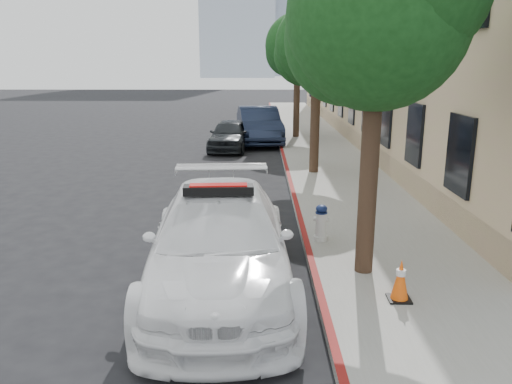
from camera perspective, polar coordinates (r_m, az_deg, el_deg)
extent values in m
plane|color=black|center=(10.63, -5.69, -5.30)|extent=(120.00, 120.00, 0.00)
cube|color=gray|center=(20.41, 7.35, 4.50)|extent=(3.20, 50.00, 0.15)
cube|color=maroon|center=(20.27, 3.01, 4.54)|extent=(0.12, 50.00, 0.15)
cube|color=#CCB882|center=(26.26, 19.11, 16.87)|extent=(8.00, 36.00, 10.00)
cylinder|color=black|center=(8.34, 12.75, 1.74)|extent=(0.30, 0.30, 3.30)
sphere|color=#123B12|center=(8.17, 13.76, 18.74)|extent=(2.80, 2.80, 2.80)
sphere|color=#123B12|center=(8.38, 10.72, 16.72)|extent=(2.10, 2.10, 2.10)
cylinder|color=black|center=(16.15, 6.76, 7.88)|extent=(0.30, 0.30, 3.19)
sphere|color=#123B12|center=(16.05, 7.02, 16.39)|extent=(2.60, 2.60, 2.60)
sphere|color=#123B12|center=(15.82, 8.71, 17.82)|extent=(2.08, 2.08, 2.08)
sphere|color=#123B12|center=(16.31, 5.60, 15.35)|extent=(1.95, 1.95, 1.95)
cylinder|color=black|center=(24.07, 4.66, 10.37)|extent=(0.30, 0.30, 3.41)
sphere|color=#123B12|center=(24.02, 4.79, 16.34)|extent=(3.00, 3.00, 3.00)
sphere|color=#123B12|center=(23.77, 5.87, 17.30)|extent=(2.40, 2.40, 2.40)
sphere|color=#123B12|center=(24.29, 3.86, 15.63)|extent=(2.25, 2.25, 2.25)
imported|color=white|center=(8.10, -4.18, -5.67)|extent=(2.55, 5.65, 1.61)
cube|color=black|center=(7.85, -4.30, 0.25)|extent=(1.11, 0.34, 0.14)
cube|color=#A50A07|center=(7.83, -4.31, 0.68)|extent=(0.91, 0.27, 0.06)
imported|color=black|center=(21.24, -3.02, 6.55)|extent=(1.87, 3.91, 1.29)
imported|color=#141D34|center=(23.11, 0.33, 7.66)|extent=(2.28, 5.14, 1.64)
cylinder|color=silver|center=(10.13, 7.39, -5.20)|extent=(0.28, 0.28, 0.09)
cylinder|color=silver|center=(10.04, 7.44, -3.66)|extent=(0.21, 0.21, 0.48)
ellipsoid|color=#122050|center=(9.94, 7.51, -1.90)|extent=(0.23, 0.23, 0.16)
cylinder|color=silver|center=(10.01, 7.47, -3.07)|extent=(0.31, 0.15, 0.09)
cylinder|color=silver|center=(10.01, 7.47, -3.07)|extent=(0.12, 0.17, 0.09)
cube|color=black|center=(7.95, 16.02, -11.64)|extent=(0.34, 0.34, 0.03)
cone|color=#FF590D|center=(7.82, 16.19, -9.52)|extent=(0.26, 0.26, 0.62)
cylinder|color=white|center=(7.78, 16.24, -8.82)|extent=(0.14, 0.14, 0.09)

